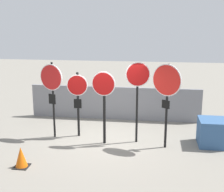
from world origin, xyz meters
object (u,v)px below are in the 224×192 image
stop_sign_3 (138,84)px  stop_sign_1 (78,94)px  traffic_cone_0 (21,157)px  storage_crate (212,132)px  stop_sign_4 (167,88)px  stop_sign_0 (52,84)px  stop_sign_2 (104,94)px

stop_sign_3 → stop_sign_1: bearing=160.4°
traffic_cone_0 → storage_crate: storage_crate is taller
stop_sign_4 → storage_crate: bearing=47.9°
stop_sign_4 → stop_sign_1: bearing=-160.5°
stop_sign_3 → storage_crate: 2.75m
stop_sign_1 → stop_sign_4: size_ratio=0.84×
stop_sign_0 → stop_sign_3: bearing=17.9°
stop_sign_0 → stop_sign_2: size_ratio=1.09×
stop_sign_2 → storage_crate: stop_sign_2 is taller
stop_sign_2 → stop_sign_4: (1.87, -0.07, 0.27)m
stop_sign_0 → stop_sign_3: 2.75m
traffic_cone_0 → stop_sign_0: bearing=85.9°
stop_sign_2 → stop_sign_3: size_ratio=0.89×
stop_sign_1 → stop_sign_4: (2.83, -0.58, 0.41)m
stop_sign_3 → stop_sign_4: size_ratio=1.00×
stop_sign_1 → storage_crate: stop_sign_1 is taller
stop_sign_3 → stop_sign_4: bearing=-32.0°
stop_sign_0 → traffic_cone_0: 2.69m
stop_sign_3 → storage_crate: (2.32, 0.12, -1.48)m
storage_crate → stop_sign_2: bearing=-173.6°
stop_sign_1 → traffic_cone_0: stop_sign_1 is taller
stop_sign_2 → stop_sign_1: bearing=160.4°
stop_sign_4 → traffic_cone_0: stop_sign_4 is taller
stop_sign_4 → storage_crate: stop_sign_4 is taller
stop_sign_2 → storage_crate: bearing=15.2°
stop_sign_3 → storage_crate: size_ratio=2.87×
stop_sign_1 → stop_sign_2: bearing=-31.4°
stop_sign_1 → storage_crate: bearing=-4.9°
stop_sign_3 → traffic_cone_0: stop_sign_3 is taller
stop_sign_4 → traffic_cone_0: (-3.77, -1.83, -1.60)m
stop_sign_0 → stop_sign_1: bearing=34.0°
stop_sign_0 → storage_crate: 5.26m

